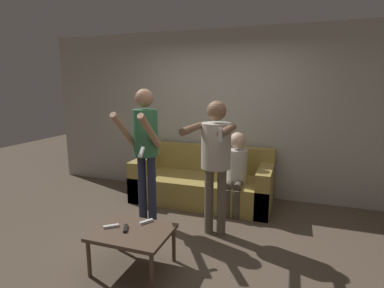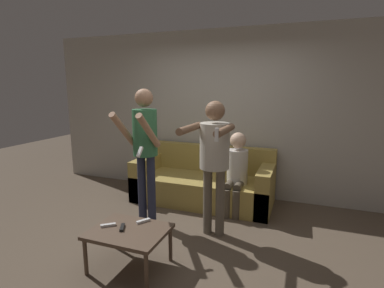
{
  "view_description": "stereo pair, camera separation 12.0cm",
  "coord_description": "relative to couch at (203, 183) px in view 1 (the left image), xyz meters",
  "views": [
    {
      "loc": [
        1.15,
        -3.03,
        1.81
      ],
      "look_at": [
        -0.17,
        0.8,
        1.02
      ],
      "focal_mm": 28.0,
      "sensor_mm": 36.0,
      "label": 1
    },
    {
      "loc": [
        1.27,
        -2.99,
        1.81
      ],
      "look_at": [
        -0.17,
        0.8,
        1.02
      ],
      "focal_mm": 28.0,
      "sensor_mm": 36.0,
      "label": 2
    }
  ],
  "objects": [
    {
      "name": "remote_far",
      "position": [
        -0.07,
        -1.77,
        0.14
      ],
      "size": [
        0.11,
        0.14,
        0.02
      ],
      "color": "white",
      "rests_on": "coffee_table"
    },
    {
      "name": "person_standing_right",
      "position": [
        0.46,
        -1.02,
        0.76
      ],
      "size": [
        0.47,
        0.79,
        1.64
      ],
      "color": "#6B6051",
      "rests_on": "ground_plane"
    },
    {
      "name": "person_standing_left",
      "position": [
        -0.46,
        -1.01,
        0.83
      ],
      "size": [
        0.43,
        0.65,
        1.78
      ],
      "color": "#282D47",
      "rests_on": "ground_plane"
    },
    {
      "name": "remote_near",
      "position": [
        -0.36,
        -1.98,
        0.14
      ],
      "size": [
        0.14,
        0.12,
        0.02
      ],
      "color": "white",
      "rests_on": "coffee_table"
    },
    {
      "name": "person_seated",
      "position": [
        0.57,
        -0.22,
        0.35
      ],
      "size": [
        0.3,
        0.52,
        1.16
      ],
      "color": "brown",
      "rests_on": "ground_plane"
    },
    {
      "name": "couch",
      "position": [
        0.0,
        0.0,
        0.0
      ],
      "size": [
        2.14,
        0.91,
        0.85
      ],
      "color": "#AD9347",
      "rests_on": "ground_plane"
    },
    {
      "name": "coffee_table",
      "position": [
        -0.12,
        -1.97,
        0.08
      ],
      "size": [
        0.75,
        0.59,
        0.41
      ],
      "color": "brown",
      "rests_on": "ground_plane"
    },
    {
      "name": "remote_mid",
      "position": [
        -0.2,
        -1.97,
        0.14
      ],
      "size": [
        0.1,
        0.15,
        0.02
      ],
      "color": "black",
      "rests_on": "coffee_table"
    },
    {
      "name": "wall_back",
      "position": [
        0.17,
        0.48,
        1.07
      ],
      "size": [
        6.4,
        0.06,
        2.7
      ],
      "color": "#B7B2A8",
      "rests_on": "ground_plane"
    },
    {
      "name": "ground_plane",
      "position": [
        0.17,
        -1.32,
        -0.28
      ],
      "size": [
        14.0,
        14.0,
        0.0
      ],
      "primitive_type": "plane",
      "color": "brown"
    }
  ]
}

